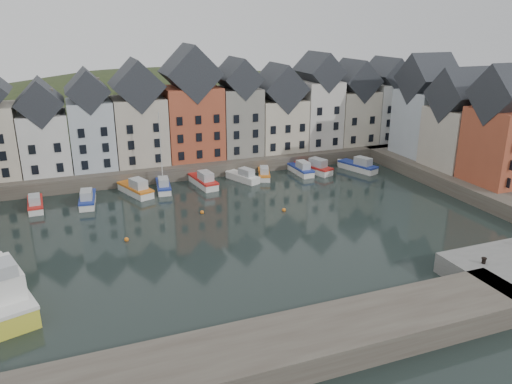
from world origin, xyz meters
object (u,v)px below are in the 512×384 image
boat_d (163,185)px  large_vessel (0,289)px  mooring_bollard (484,260)px  boat_a (35,204)px

boat_d → large_vessel: 31.56m
boat_d → mooring_bollard: bearing=-51.9°
boat_d → mooring_bollard: (22.39, -37.06, 1.57)m
large_vessel → mooring_bollard: bearing=-33.2°
large_vessel → boat_d: bearing=36.0°
boat_a → large_vessel: size_ratio=0.46×
large_vessel → mooring_bollard: 42.91m
boat_d → mooring_bollard: 43.33m
boat_d → mooring_bollard: size_ratio=20.36×
boat_a → large_vessel: (-1.97, -23.84, 0.85)m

